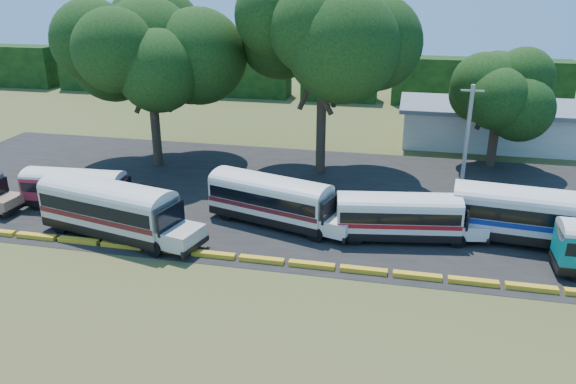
% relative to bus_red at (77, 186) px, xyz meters
% --- Properties ---
extents(ground, '(160.00, 160.00, 0.00)m').
position_rel_bus_red_xyz_m(ground, '(13.58, -6.23, -1.67)').
color(ground, '#354E1A').
rests_on(ground, ground).
extents(asphalt_strip, '(64.00, 24.00, 0.02)m').
position_rel_bus_red_xyz_m(asphalt_strip, '(14.58, 5.77, -1.66)').
color(asphalt_strip, black).
rests_on(asphalt_strip, ground).
extents(curb, '(53.70, 0.45, 0.30)m').
position_rel_bus_red_xyz_m(curb, '(13.58, -5.23, -1.52)').
color(curb, gold).
rests_on(curb, ground).
extents(terminal_building, '(19.00, 9.00, 4.00)m').
position_rel_bus_red_xyz_m(terminal_building, '(31.58, 23.77, 0.36)').
color(terminal_building, silver).
rests_on(terminal_building, ground).
extents(treeline_backdrop, '(130.00, 4.00, 6.00)m').
position_rel_bus_red_xyz_m(treeline_backdrop, '(13.58, 41.77, 1.33)').
color(treeline_backdrop, black).
rests_on(treeline_backdrop, ground).
extents(bus_red, '(8.99, 2.73, 2.92)m').
position_rel_bus_red_xyz_m(bus_red, '(0.00, 0.00, 0.00)').
color(bus_red, black).
rests_on(bus_red, ground).
extents(bus_cream_west, '(11.59, 5.25, 3.70)m').
position_rel_bus_red_xyz_m(bus_cream_west, '(4.82, -3.81, 0.42)').
color(bus_cream_west, black).
rests_on(bus_cream_west, ground).
extents(bus_cream_east, '(10.58, 5.37, 3.38)m').
position_rel_bus_red_xyz_m(bus_cream_east, '(14.44, 0.28, 0.24)').
color(bus_cream_east, black).
rests_on(bus_cream_east, ground).
extents(bus_white_red, '(9.70, 3.77, 3.11)m').
position_rel_bus_red_xyz_m(bus_white_red, '(22.94, -0.38, 0.08)').
color(bus_white_red, black).
rests_on(bus_white_red, ground).
extents(bus_white_blue, '(11.28, 3.83, 3.64)m').
position_rel_bus_red_xyz_m(bus_white_blue, '(30.87, 0.82, 0.38)').
color(bus_white_blue, black).
rests_on(bus_white_blue, ground).
extents(tree_west, '(11.27, 11.27, 14.38)m').
position_rel_bus_red_xyz_m(tree_west, '(1.38, 10.55, 8.54)').
color(tree_west, '#332419').
rests_on(tree_west, ground).
extents(tree_center, '(10.94, 10.94, 16.02)m').
position_rel_bus_red_xyz_m(tree_center, '(15.86, 11.60, 10.28)').
color(tree_center, '#332419').
rests_on(tree_center, ground).
extents(tree_east, '(7.10, 7.10, 9.91)m').
position_rel_bus_red_xyz_m(tree_east, '(30.38, 16.49, 5.56)').
color(tree_east, '#332419').
rests_on(tree_east, ground).
extents(utility_pole, '(1.60, 0.30, 8.68)m').
position_rel_bus_red_xyz_m(utility_pole, '(27.21, 7.63, 2.78)').
color(utility_pole, gray).
rests_on(utility_pole, ground).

